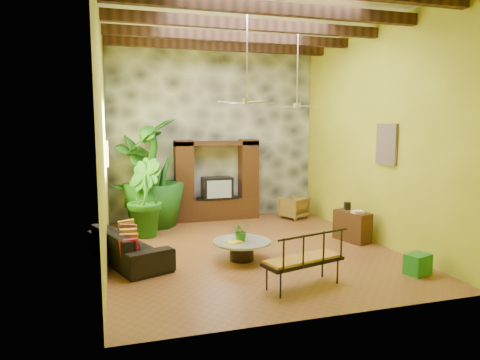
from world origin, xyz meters
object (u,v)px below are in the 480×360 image
object	(u,v)px
sofa	(128,245)
tall_plant_a	(137,180)
ceiling_fan_back	(297,97)
wicker_armchair	(294,207)
iron_bench	(305,257)
ceiling_fan_front	(247,91)
tall_plant_c	(153,173)
side_console	(352,226)
entertainment_center	(217,186)
tall_plant_b	(143,197)
coffee_table	(242,248)
green_bin	(418,264)

from	to	relation	value
sofa	tall_plant_a	distance (m)	3.35
ceiling_fan_back	sofa	bearing A→B (deg)	-162.43
wicker_armchair	iron_bench	xyz separation A→B (m)	(-2.00, -5.07, 0.22)
ceiling_fan_front	tall_plant_c	world-z (taller)	ceiling_fan_front
ceiling_fan_front	tall_plant_a	distance (m)	4.58
side_console	ceiling_fan_back	bearing A→B (deg)	110.16
entertainment_center	iron_bench	distance (m)	5.59
tall_plant_a	tall_plant_b	xyz separation A→B (m)	(0.08, -1.21, -0.28)
coffee_table	green_bin	bearing A→B (deg)	-30.80
ceiling_fan_front	tall_plant_c	xyz separation A→B (m)	(-1.63, 3.17, -1.95)
tall_plant_c	coffee_table	size ratio (longest dim) A/B	2.50
tall_plant_a	sofa	bearing A→B (deg)	-96.30
sofa	tall_plant_b	xyz separation A→B (m)	(0.43, 2.00, 0.62)
entertainment_center	ceiling_fan_back	bearing A→B (deg)	-50.43
ceiling_fan_front	iron_bench	size ratio (longest dim) A/B	1.23
tall_plant_b	green_bin	bearing A→B (deg)	-42.47
entertainment_center	sofa	size ratio (longest dim) A/B	1.04
entertainment_center	wicker_armchair	size ratio (longest dim) A/B	3.43
ceiling_fan_back	coffee_table	distance (m)	4.16
ceiling_fan_back	green_bin	distance (m)	4.89
green_bin	tall_plant_a	bearing A→B (deg)	130.85
side_console	tall_plant_c	bearing A→B (deg)	130.74
wicker_armchair	tall_plant_a	size ratio (longest dim) A/B	0.28
ceiling_fan_front	ceiling_fan_back	distance (m)	2.41
tall_plant_b	iron_bench	distance (m)	4.92
tall_plant_c	entertainment_center	bearing A→B (deg)	11.32
tall_plant_b	sofa	bearing A→B (deg)	-102.26
tall_plant_b	green_bin	distance (m)	6.34
ceiling_fan_front	side_console	world-z (taller)	ceiling_fan_front
tall_plant_c	ceiling_fan_back	bearing A→B (deg)	-24.58
wicker_armchair	tall_plant_a	world-z (taller)	tall_plant_a
sofa	coffee_table	world-z (taller)	sofa
tall_plant_b	green_bin	xyz separation A→B (m)	(4.64, -4.25, -0.76)
entertainment_center	iron_bench	xyz separation A→B (m)	(0.19, -5.57, -0.42)
tall_plant_c	iron_bench	world-z (taller)	tall_plant_c
wicker_armchair	tall_plant_b	xyz separation A→B (m)	(-4.35, -0.77, 0.64)
wicker_armchair	ceiling_fan_front	bearing A→B (deg)	24.53
entertainment_center	green_bin	size ratio (longest dim) A/B	5.51
entertainment_center	tall_plant_b	bearing A→B (deg)	-149.59
wicker_armchair	coffee_table	bearing A→B (deg)	24.82
entertainment_center	side_console	bearing A→B (deg)	-51.57
ceiling_fan_front	tall_plant_c	bearing A→B (deg)	117.24
coffee_table	iron_bench	size ratio (longest dim) A/B	0.77
side_console	green_bin	distance (m)	2.35
tall_plant_a	coffee_table	size ratio (longest dim) A/B	2.13
side_console	wicker_armchair	bearing A→B (deg)	80.64
side_console	coffee_table	bearing A→B (deg)	175.87
tall_plant_c	tall_plant_b	bearing A→B (deg)	-110.09
iron_bench	sofa	bearing A→B (deg)	125.59
tall_plant_b	tall_plant_a	bearing A→B (deg)	93.75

